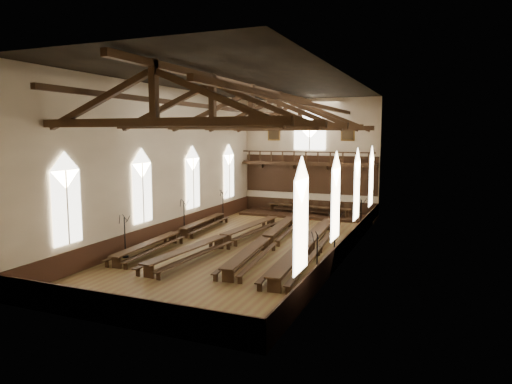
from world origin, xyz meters
TOP-DOWN VIEW (x-y plane):
  - ground at (0.00, 0.00)m, footprint 26.00×26.00m
  - room_walls at (0.00, 0.00)m, footprint 26.00×26.00m
  - wainscot_band at (0.00, 0.00)m, footprint 12.00×26.00m
  - side_windows at (-0.00, -0.00)m, footprint 11.85×19.80m
  - end_window at (0.00, 12.90)m, footprint 2.80×0.12m
  - minstrels_gallery at (0.00, 12.66)m, footprint 11.80×1.24m
  - portraits at (0.00, 12.90)m, footprint 7.75×0.09m
  - roof_trusses at (0.00, -0.00)m, footprint 11.70×25.70m
  - refectory_row_a at (-5.00, -0.52)m, footprint 1.79×13.97m
  - refectory_row_b at (-1.49, -0.93)m, footprint 2.13×14.67m
  - refectory_row_c at (1.02, -0.19)m, footprint 2.20×14.41m
  - refectory_row_d at (3.77, -0.46)m, footprint 2.08×14.86m
  - dais at (0.34, 11.40)m, footprint 11.40×3.17m
  - high_table at (0.34, 11.40)m, footprint 7.45×1.69m
  - high_chairs at (0.34, 12.13)m, footprint 6.75×0.46m
  - candelabrum_left_near at (-5.55, -5.22)m, footprint 0.66×0.75m
  - candelabrum_left_mid at (-5.55, 1.12)m, footprint 0.69×0.76m
  - candelabrum_left_far at (-5.55, 7.11)m, footprint 0.74×0.72m
  - candelabrum_right_near at (5.55, -5.14)m, footprint 0.69×0.72m
  - candelabrum_right_mid at (5.55, -1.43)m, footprint 0.83×0.80m
  - candelabrum_right_far at (5.55, 7.01)m, footprint 0.70×0.73m

SIDE VIEW (x-z plane):
  - ground at x=0.00m, z-range 0.00..0.00m
  - dais at x=0.34m, z-range 0.00..0.21m
  - refectory_row_a at x=-5.00m, z-range 0.16..0.86m
  - refectory_row_c at x=1.02m, z-range 0.17..0.91m
  - refectory_row_b at x=-1.49m, z-range 0.18..0.94m
  - refectory_row_d at x=3.77m, z-range 0.18..0.97m
  - wainscot_band at x=0.00m, z-range 0.00..1.20m
  - candelabrum_right_near at x=5.55m, z-range -0.47..1.91m
  - high_chairs at x=0.34m, z-range 0.25..1.21m
  - candelabrum_right_far at x=5.55m, z-range -0.48..1.95m
  - candelabrum_left_near at x=-5.55m, z-range -0.48..1.96m
  - candelabrum_left_far at x=-5.55m, z-range -0.48..1.98m
  - candelabrum_left_mid at x=-5.55m, z-range -0.49..2.00m
  - high_table at x=0.34m, z-range 0.45..1.15m
  - candelabrum_right_mid at x=5.55m, z-range -0.54..2.22m
  - side_windows at x=0.00m, z-range 1.49..5.99m
  - minstrels_gallery at x=0.00m, z-range 2.06..5.76m
  - room_walls at x=0.00m, z-range -6.54..19.46m
  - portraits at x=0.00m, z-range 6.38..7.82m
  - end_window at x=0.00m, z-range 5.32..9.12m
  - roof_trusses at x=0.00m, z-range 6.82..9.62m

